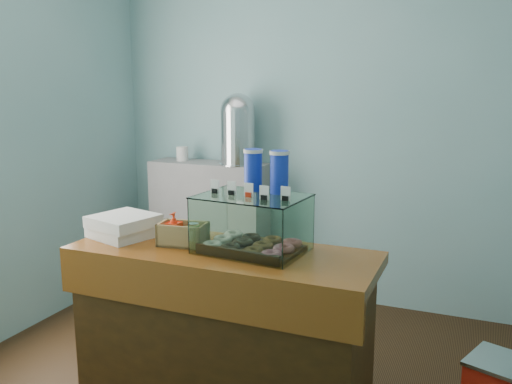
% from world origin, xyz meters
% --- Properties ---
extents(ground, '(3.50, 3.50, 0.00)m').
position_xyz_m(ground, '(0.00, 0.00, 0.00)').
color(ground, black).
rests_on(ground, ground).
extents(room_shell, '(3.54, 3.04, 2.82)m').
position_xyz_m(room_shell, '(0.03, 0.01, 1.71)').
color(room_shell, '#6F9FA2').
rests_on(room_shell, ground).
extents(counter, '(1.60, 0.60, 0.90)m').
position_xyz_m(counter, '(0.00, -0.25, 0.46)').
color(counter, '#40250C').
rests_on(counter, ground).
extents(back_shelf, '(1.00, 0.32, 1.10)m').
position_xyz_m(back_shelf, '(-0.90, 1.32, 0.55)').
color(back_shelf, gray).
rests_on(back_shelf, ground).
extents(display_case, '(0.56, 0.43, 0.51)m').
position_xyz_m(display_case, '(0.16, -0.18, 1.07)').
color(display_case, '#371F10').
rests_on(display_case, counter).
extents(condiment_crate, '(0.27, 0.18, 0.17)m').
position_xyz_m(condiment_crate, '(-0.24, -0.25, 0.96)').
color(condiment_crate, '#A08250').
rests_on(condiment_crate, counter).
extents(pastry_boxes, '(0.39, 0.40, 0.12)m').
position_xyz_m(pastry_boxes, '(-0.61, -0.24, 0.96)').
color(pastry_boxes, silver).
rests_on(pastry_boxes, counter).
extents(coffee_urn, '(0.31, 0.31, 0.57)m').
position_xyz_m(coffee_urn, '(-0.62, 1.31, 1.40)').
color(coffee_urn, silver).
rests_on(coffee_urn, back_shelf).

